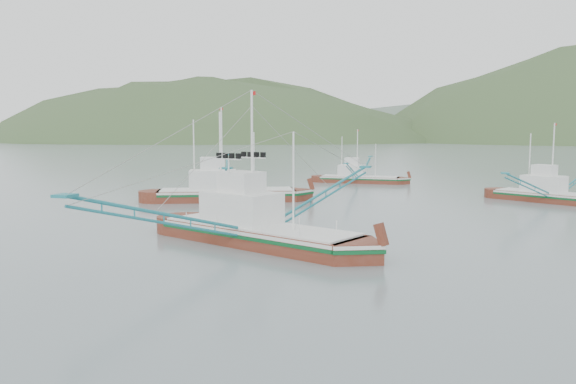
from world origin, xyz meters
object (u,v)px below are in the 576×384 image
(main_boat, at_px, (257,211))
(bg_boat_far, at_px, (358,175))
(bg_boat_left, at_px, (226,181))
(bg_boat_right, at_px, (555,185))

(main_boat, distance_m, bg_boat_far, 48.04)
(bg_boat_far, height_order, bg_boat_left, bg_boat_left)
(main_boat, relative_size, bg_boat_left, 1.02)
(bg_boat_left, bearing_deg, main_boat, -84.74)
(bg_boat_right, bearing_deg, main_boat, -96.35)
(bg_boat_right, distance_m, bg_boat_far, 30.02)
(main_boat, bearing_deg, bg_boat_left, 140.30)
(main_boat, xyz_separation_m, bg_boat_far, (-1.43, 48.00, -1.14))
(bg_boat_right, height_order, bg_boat_left, bg_boat_left)
(main_boat, relative_size, bg_boat_right, 1.27)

